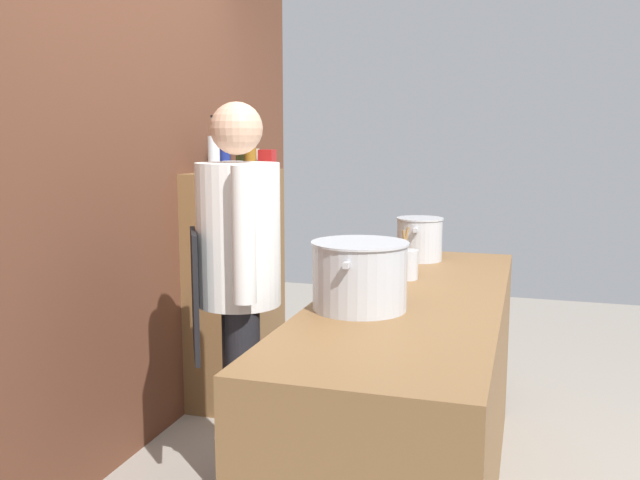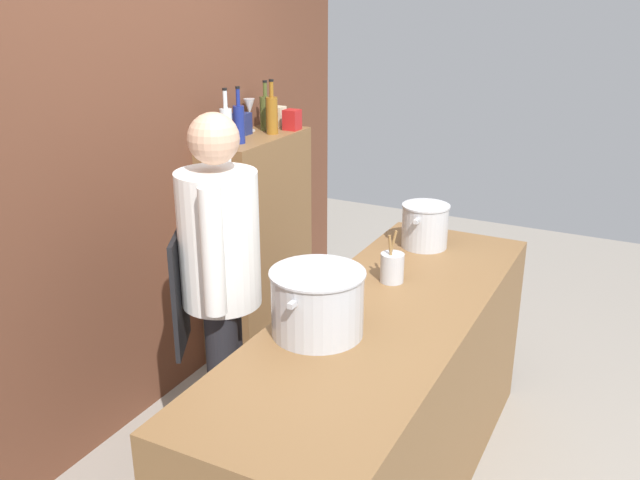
% 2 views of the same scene
% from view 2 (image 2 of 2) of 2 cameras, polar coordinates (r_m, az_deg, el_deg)
% --- Properties ---
extents(brick_back_panel, '(4.40, 0.10, 3.00)m').
position_cam_2_polar(brick_back_panel, '(3.31, -17.64, 8.63)').
color(brick_back_panel, brown).
rests_on(brick_back_panel, ground_plane).
extents(prep_counter, '(2.16, 0.70, 0.90)m').
position_cam_2_polar(prep_counter, '(2.98, 5.02, -13.76)').
color(prep_counter, brown).
rests_on(prep_counter, ground_plane).
extents(bar_cabinet, '(0.76, 0.32, 1.33)m').
position_cam_2_polar(bar_cabinet, '(4.13, -5.14, -0.40)').
color(bar_cabinet, brown).
rests_on(bar_cabinet, ground_plane).
extents(chef, '(0.47, 0.41, 1.66)m').
position_cam_2_polar(chef, '(2.94, -8.36, -2.98)').
color(chef, black).
rests_on(chef, ground_plane).
extents(stockpot_large, '(0.41, 0.36, 0.25)m').
position_cam_2_polar(stockpot_large, '(2.53, -0.21, -5.27)').
color(stockpot_large, '#B7BABF').
rests_on(stockpot_large, prep_counter).
extents(stockpot_small, '(0.30, 0.24, 0.22)m').
position_cam_2_polar(stockpot_small, '(3.43, 8.76, 1.19)').
color(stockpot_small, '#B7BABF').
rests_on(stockpot_small, prep_counter).
extents(utensil_crock, '(0.10, 0.10, 0.23)m').
position_cam_2_polar(utensil_crock, '(3.01, 6.04, -2.27)').
color(utensil_crock, '#B7BABF').
rests_on(utensil_crock, prep_counter).
extents(wine_bottle_cobalt, '(0.06, 0.06, 0.30)m').
position_cam_2_polar(wine_bottle_cobalt, '(3.74, -6.78, 9.68)').
color(wine_bottle_cobalt, navy).
rests_on(wine_bottle_cobalt, bar_cabinet).
extents(wine_bottle_olive, '(0.07, 0.07, 0.29)m').
position_cam_2_polar(wine_bottle_olive, '(4.10, -4.56, 10.60)').
color(wine_bottle_olive, '#475123').
rests_on(wine_bottle_olive, bar_cabinet).
extents(wine_bottle_amber, '(0.07, 0.07, 0.31)m').
position_cam_2_polar(wine_bottle_amber, '(3.98, -4.03, 10.44)').
color(wine_bottle_amber, '#8C5919').
rests_on(wine_bottle_amber, bar_cabinet).
extents(wine_bottle_clear, '(0.06, 0.06, 0.31)m').
position_cam_2_polar(wine_bottle_clear, '(3.67, -7.83, 9.41)').
color(wine_bottle_clear, silver).
rests_on(wine_bottle_clear, bar_cabinet).
extents(wine_glass_tall, '(0.07, 0.07, 0.19)m').
position_cam_2_polar(wine_glass_tall, '(4.08, -5.91, 10.90)').
color(wine_glass_tall, silver).
rests_on(wine_glass_tall, bar_cabinet).
extents(spice_tin_cream, '(0.08, 0.08, 0.12)m').
position_cam_2_polar(spice_tin_cream, '(4.20, -3.54, 10.24)').
color(spice_tin_cream, beige).
rests_on(spice_tin_cream, bar_cabinet).
extents(spice_tin_navy, '(0.09, 0.09, 0.12)m').
position_cam_2_polar(spice_tin_navy, '(3.99, -6.56, 9.62)').
color(spice_tin_navy, navy).
rests_on(spice_tin_navy, bar_cabinet).
extents(spice_tin_red, '(0.09, 0.09, 0.12)m').
position_cam_2_polar(spice_tin_red, '(4.10, -2.35, 9.99)').
color(spice_tin_red, red).
rests_on(spice_tin_red, bar_cabinet).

